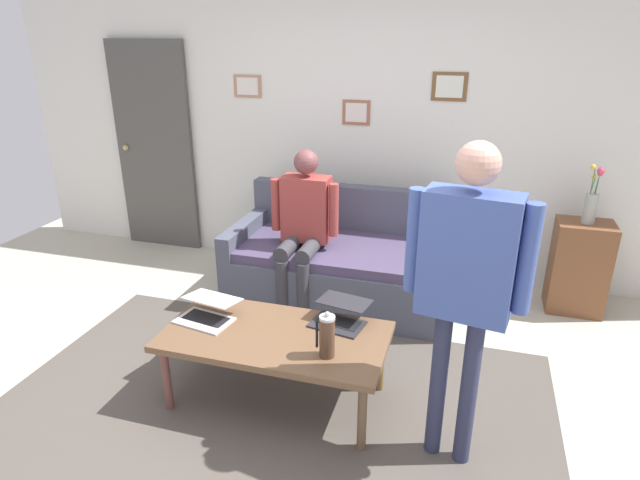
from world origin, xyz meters
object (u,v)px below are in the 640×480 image
at_px(coffee_table, 275,340).
at_px(french_press, 327,336).
at_px(laptop_left, 207,313).
at_px(person_standing, 466,271).
at_px(person_seated, 303,222).
at_px(couch, 343,264).
at_px(side_shelf, 579,267).
at_px(flower_vase, 591,203).
at_px(interior_door, 155,148).
at_px(laptop_center, 340,316).

relative_size(coffee_table, french_press, 4.80).
height_order(laptop_left, person_standing, person_standing).
bearing_deg(person_seated, french_press, 113.16).
height_order(couch, coffee_table, couch).
distance_m(couch, coffee_table, 1.43).
relative_size(laptop_left, person_seated, 0.30).
bearing_deg(side_shelf, couch, 9.78).
distance_m(side_shelf, person_standing, 2.23).
bearing_deg(person_seated, flower_vase, -165.51).
height_order(flower_vase, person_seated, person_seated).
distance_m(interior_door, couch, 2.31).
bearing_deg(person_seated, person_standing, 132.23).
distance_m(coffee_table, flower_vase, 2.63).
bearing_deg(couch, interior_door, -16.73).
xyz_separation_m(couch, coffee_table, (0.05, 1.43, 0.11)).
relative_size(side_shelf, person_seated, 0.58).
bearing_deg(coffee_table, interior_door, -45.12).
bearing_deg(person_standing, person_seated, -47.77).
distance_m(laptop_left, side_shelf, 2.91).
height_order(coffee_table, laptop_center, laptop_center).
xyz_separation_m(side_shelf, person_seated, (2.12, 0.55, 0.36)).
distance_m(coffee_table, laptop_center, 0.42).
distance_m(coffee_table, french_press, 0.41).
bearing_deg(side_shelf, person_standing, 65.80).
bearing_deg(laptop_left, laptop_center, -166.46).
distance_m(couch, person_standing, 2.04).
xyz_separation_m(side_shelf, flower_vase, (-0.00, -0.00, 0.53)).
xyz_separation_m(interior_door, person_seated, (-1.84, 0.86, -0.30)).
bearing_deg(person_standing, side_shelf, -114.20).
height_order(person_standing, person_seated, person_standing).
height_order(side_shelf, person_standing, person_standing).
distance_m(coffee_table, laptop_left, 0.47).
relative_size(interior_door, couch, 1.14).
bearing_deg(laptop_center, laptop_left, 13.54).
bearing_deg(french_press, person_seated, -66.84).
bearing_deg(coffee_table, side_shelf, -137.41).
height_order(coffee_table, flower_vase, flower_vase).
bearing_deg(laptop_center, couch, -76.87).
xyz_separation_m(laptop_left, flower_vase, (-2.36, -1.71, 0.40)).
bearing_deg(laptop_left, french_press, 167.97).
height_order(coffee_table, side_shelf, side_shelf).
distance_m(interior_door, person_seated, 2.05).
xyz_separation_m(interior_door, couch, (-2.11, 0.63, -0.72)).
bearing_deg(side_shelf, person_seated, 14.46).
bearing_deg(flower_vase, couch, 9.83).
bearing_deg(coffee_table, laptop_left, -5.24).
xyz_separation_m(coffee_table, person_standing, (-1.04, 0.18, 0.67)).
bearing_deg(interior_door, person_seated, 154.90).
bearing_deg(flower_vase, french_press, 50.53).
xyz_separation_m(couch, person_standing, (-0.98, 1.61, 0.78)).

